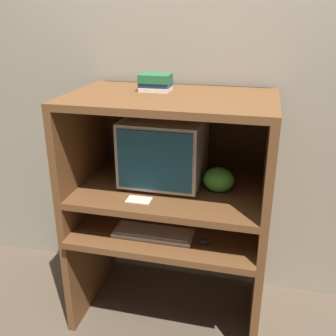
# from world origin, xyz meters

# --- Properties ---
(wall_back) EXTENTS (6.00, 0.06, 2.60)m
(wall_back) POSITION_xyz_m (0.00, 0.72, 1.30)
(wall_back) COLOR gray
(wall_back) RESTS_ON ground_plane
(desk_base) EXTENTS (1.05, 0.69, 0.61)m
(desk_base) POSITION_xyz_m (0.00, 0.28, 0.39)
(desk_base) COLOR brown
(desk_base) RESTS_ON ground_plane
(desk_monitor_shelf) EXTENTS (1.05, 0.66, 0.21)m
(desk_monitor_shelf) POSITION_xyz_m (0.00, 0.33, 0.77)
(desk_monitor_shelf) COLOR brown
(desk_monitor_shelf) RESTS_ON desk_base
(hutch_upper) EXTENTS (1.05, 0.66, 0.50)m
(hutch_upper) POSITION_xyz_m (0.00, 0.36, 1.16)
(hutch_upper) COLOR brown
(hutch_upper) RESTS_ON desk_monitor_shelf
(crt_monitor) EXTENTS (0.42, 0.44, 0.37)m
(crt_monitor) POSITION_xyz_m (-0.05, 0.40, 1.01)
(crt_monitor) COLOR beige
(crt_monitor) RESTS_ON desk_monitor_shelf
(keyboard) EXTENTS (0.42, 0.15, 0.03)m
(keyboard) POSITION_xyz_m (-0.05, 0.15, 0.62)
(keyboard) COLOR beige
(keyboard) RESTS_ON desk_base
(mouse) EXTENTS (0.06, 0.04, 0.03)m
(mouse) POSITION_xyz_m (0.22, 0.14, 0.63)
(mouse) COLOR #28282B
(mouse) RESTS_ON desk_base
(snack_bag) EXTENTS (0.16, 0.12, 0.13)m
(snack_bag) POSITION_xyz_m (0.26, 0.33, 0.89)
(snack_bag) COLOR green
(snack_bag) RESTS_ON desk_monitor_shelf
(book_stack) EXTENTS (0.16, 0.13, 0.09)m
(book_stack) POSITION_xyz_m (-0.10, 0.42, 1.36)
(book_stack) COLOR beige
(book_stack) RESTS_ON hutch_upper
(paper_card) EXTENTS (0.12, 0.08, 0.00)m
(paper_card) POSITION_xyz_m (-0.12, 0.13, 0.82)
(paper_card) COLOR beige
(paper_card) RESTS_ON desk_monitor_shelf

